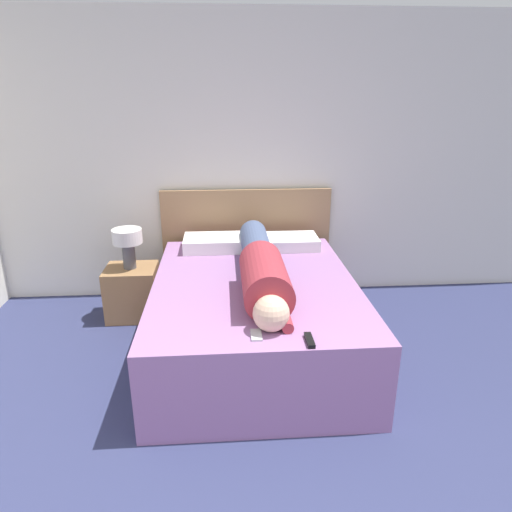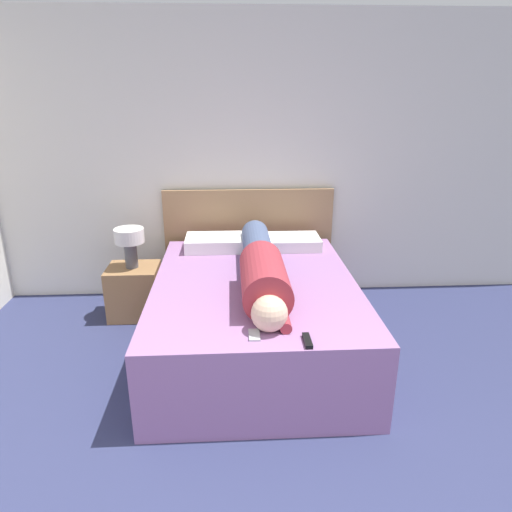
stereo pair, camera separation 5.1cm
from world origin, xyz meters
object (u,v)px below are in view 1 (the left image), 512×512
at_px(pillow_second, 288,242).
at_px(table_lamp, 128,241).
at_px(tv_remote, 310,340).
at_px(nightstand, 133,292).
at_px(cell_phone, 256,335).
at_px(bed, 255,316).
at_px(person_lying, 262,268).
at_px(pillow_near_headboard, 215,243).

bearing_deg(pillow_second, table_lamp, -176.05).
height_order(table_lamp, tv_remote, table_lamp).
distance_m(nightstand, cell_phone, 1.82).
height_order(bed, table_lamp, table_lamp).
height_order(nightstand, tv_remote, tv_remote).
distance_m(person_lying, pillow_near_headboard, 0.92).
bearing_deg(pillow_near_headboard, cell_phone, -80.94).
xyz_separation_m(table_lamp, person_lying, (1.09, -0.75, 0.02)).
bearing_deg(cell_phone, person_lying, 82.66).
distance_m(bed, tv_remote, 0.99).
distance_m(table_lamp, tv_remote, 2.03).
height_order(nightstand, cell_phone, cell_phone).
height_order(person_lying, tv_remote, person_lying).
bearing_deg(pillow_near_headboard, person_lying, -68.04).
bearing_deg(cell_phone, pillow_second, 75.51).
height_order(bed, person_lying, person_lying).
bearing_deg(pillow_second, cell_phone, -104.49).
relative_size(bed, nightstand, 4.29).
height_order(nightstand, pillow_second, pillow_second).
height_order(table_lamp, cell_phone, table_lamp).
height_order(tv_remote, cell_phone, tv_remote).
xyz_separation_m(bed, pillow_second, (0.36, 0.76, 0.34)).
bearing_deg(bed, nightstand, 147.64).
relative_size(nightstand, pillow_near_headboard, 0.83).
xyz_separation_m(person_lying, pillow_second, (0.31, 0.85, -0.09)).
distance_m(pillow_second, tv_remote, 1.67).
bearing_deg(nightstand, pillow_second, 3.95).
relative_size(person_lying, cell_phone, 13.01).
bearing_deg(pillow_near_headboard, bed, -68.54).
xyz_separation_m(nightstand, cell_phone, (1.00, -1.47, 0.36)).
bearing_deg(pillow_near_headboard, nightstand, -172.61).
distance_m(bed, nightstand, 1.24).
bearing_deg(table_lamp, bed, -32.36).
distance_m(bed, table_lamp, 1.30).
relative_size(pillow_near_headboard, tv_remote, 3.69).
bearing_deg(table_lamp, pillow_near_headboard, 7.39).
relative_size(table_lamp, tv_remote, 2.34).
distance_m(nightstand, table_lamp, 0.48).
bearing_deg(person_lying, cell_phone, -97.34).
bearing_deg(tv_remote, cell_phone, 162.71).
bearing_deg(nightstand, cell_phone, -55.96).
bearing_deg(table_lamp, nightstand, 0.00).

